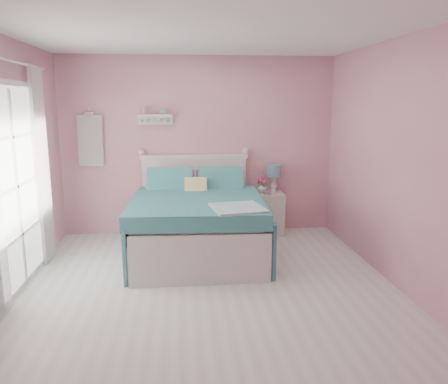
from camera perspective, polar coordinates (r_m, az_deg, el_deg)
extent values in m
plane|color=beige|center=(4.65, -1.95, -13.00)|extent=(4.50, 4.50, 0.00)
plane|color=#C47C8D|center=(6.50, -3.30, 5.98)|extent=(4.00, 0.00, 4.00)
plane|color=#C47C8D|center=(2.08, 1.79, -6.11)|extent=(4.00, 0.00, 4.00)
plane|color=#C47C8D|center=(4.82, 22.41, 3.17)|extent=(0.00, 4.50, 4.50)
plane|color=white|center=(4.28, -2.20, 20.56)|extent=(4.50, 4.50, 0.00)
cube|color=silver|center=(5.68, -3.50, -6.04)|extent=(1.57, 2.03, 0.43)
cube|color=silver|center=(5.60, -3.54, -3.16)|extent=(1.51, 1.96, 0.16)
cube|color=silver|center=(6.55, -3.86, -0.51)|extent=(1.53, 0.07, 1.13)
cube|color=silver|center=(6.46, -3.93, 4.64)|extent=(1.59, 0.09, 0.06)
cube|color=silver|center=(4.73, -3.06, -8.88)|extent=(1.53, 0.06, 0.56)
cube|color=teal|center=(5.41, -3.50, -1.82)|extent=(1.68, 1.77, 0.18)
cube|color=#CB8389|center=(6.20, -7.06, 0.86)|extent=(0.69, 0.30, 0.43)
cube|color=#CB8389|center=(6.22, -0.54, 0.99)|extent=(0.69, 0.30, 0.43)
cube|color=#CCBC59|center=(5.92, -3.71, 0.43)|extent=(0.31, 0.23, 0.31)
cube|color=silver|center=(6.57, 5.75, -2.77)|extent=(0.43, 0.40, 0.62)
cube|color=silver|center=(6.34, 6.11, -1.60)|extent=(0.37, 0.02, 0.16)
sphere|color=white|center=(6.32, 6.15, -1.65)|extent=(0.03, 0.03, 0.03)
cylinder|color=white|center=(6.59, 6.47, 0.13)|extent=(0.13, 0.13, 0.02)
cylinder|color=white|center=(6.57, 6.49, 1.10)|extent=(0.07, 0.07, 0.23)
cylinder|color=#6698AA|center=(6.54, 6.53, 2.80)|extent=(0.21, 0.21, 0.19)
imported|color=silver|center=(6.46, 5.04, 0.55)|extent=(0.20, 0.20, 0.16)
imported|color=#C0818C|center=(6.37, 5.69, 0.00)|extent=(0.12, 0.12, 0.07)
sphere|color=#D84974|center=(6.44, 5.07, 1.88)|extent=(0.06, 0.06, 0.06)
sphere|color=#D84974|center=(6.47, 5.38, 1.57)|extent=(0.06, 0.06, 0.06)
sphere|color=#D84974|center=(6.44, 4.70, 1.63)|extent=(0.06, 0.06, 0.06)
sphere|color=#D84974|center=(6.42, 5.28, 1.31)|extent=(0.06, 0.06, 0.06)
sphere|color=#D84974|center=(6.42, 4.83, 1.41)|extent=(0.06, 0.06, 0.06)
cube|color=silver|center=(6.40, -9.00, 9.81)|extent=(0.50, 0.14, 0.04)
cube|color=silver|center=(6.46, -8.95, 9.21)|extent=(0.50, 0.03, 0.12)
cylinder|color=#D18C99|center=(6.41, -10.38, 10.39)|extent=(0.06, 0.06, 0.10)
cube|color=#6698AA|center=(6.39, -7.93, 10.29)|extent=(0.08, 0.06, 0.07)
cube|color=white|center=(6.55, -17.06, 6.42)|extent=(0.34, 0.03, 0.72)
cube|color=silver|center=(4.93, -26.61, 12.69)|extent=(0.04, 1.32, 0.06)
cube|color=silver|center=(5.28, -24.52, -10.64)|extent=(0.04, 1.32, 0.06)
cube|color=silver|center=(5.59, -23.35, 1.55)|extent=(0.04, 0.06, 2.10)
cube|color=white|center=(5.00, -25.53, 0.62)|extent=(0.02, 1.20, 2.04)
cube|color=white|center=(5.66, -22.63, 3.06)|extent=(0.04, 0.40, 2.32)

